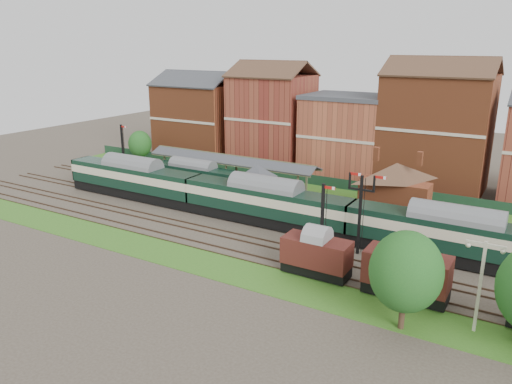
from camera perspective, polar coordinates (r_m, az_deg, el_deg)
The scene contains 20 objects.
ground at distance 57.42m, azimuth 1.00°, elevation -3.71°, with size 160.00×160.00×0.00m, color #473D33.
grass_back at distance 71.06m, azimuth 7.42°, elevation 0.22°, with size 90.00×4.50×0.06m, color #2D6619.
grass_front at distance 48.14m, azimuth -6.17°, elevation -7.95°, with size 90.00×5.00×0.06m, color #2D6619.
fence at distance 72.63m, azimuth 8.07°, elevation 1.15°, with size 90.00×0.12×1.50m, color #193823.
platform at distance 67.65m, azimuth 1.42°, elevation -0.07°, with size 55.00×3.40×1.00m, color #2D2D2D.
signal_box at distance 60.52m, azimuth 0.08°, elevation 0.56°, with size 5.40×5.40×6.00m.
brick_hut at distance 57.66m, azimuth 6.94°, elevation -2.48°, with size 3.20×2.64×2.94m.
station_building at distance 60.56m, azimuth 15.61°, elevation 0.68°, with size 8.10×8.10×5.90m.
canopy at distance 69.63m, azimuth -2.87°, elevation 3.88°, with size 26.00×3.89×4.08m.
semaphore_bracket at distance 49.09m, azimuth 11.85°, elevation -1.95°, with size 3.60×0.25×8.18m.
semaphore_platform_end at distance 80.34m, azimuth -14.97°, elevation 4.75°, with size 1.23×0.25×8.00m.
semaphore_siding at distance 45.93m, azimuth 7.58°, elevation -3.67°, with size 1.23×0.25×8.00m.
yard_lamp at distance 38.84m, azimuth 24.28°, elevation -9.29°, with size 2.60×0.22×7.00m.
town_backdrop at distance 77.71m, azimuth 10.16°, elevation 6.80°, with size 69.00×10.00×16.00m.
dmu_train at distance 56.49m, azimuth 1.09°, elevation -1.14°, with size 60.87×3.20×4.68m.
platform_railcar at distance 70.04m, azimuth -7.20°, elevation 1.85°, with size 16.43×2.59×3.78m.
goods_van_a at distance 44.85m, azimuth 6.93°, elevation -7.03°, with size 6.02×2.61×3.65m.
goods_van_b at distance 42.55m, azimuth 16.84°, elevation -8.71°, with size 6.71×2.91×4.07m.
tree_far at distance 37.09m, azimuth 16.76°, elevation -8.72°, with size 5.17×5.17×7.55m.
tree_back at distance 87.51m, azimuth -13.12°, elevation 5.37°, with size 3.92×3.92×5.73m.
Camera 1 is at (26.61, -46.77, 20.05)m, focal length 35.00 mm.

